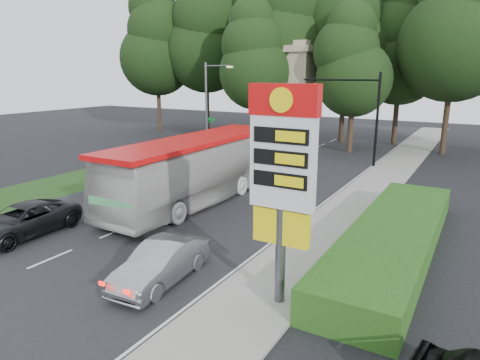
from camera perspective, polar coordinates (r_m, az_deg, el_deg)
The scene contains 21 objects.
ground at distance 18.40m, azimuth -25.20°, elevation -10.13°, with size 120.00×120.00×0.00m, color black.
road_surface at distance 26.53m, azimuth -3.69°, elevation -1.50°, with size 14.00×80.00×0.02m, color black.
sidewalk_right at distance 23.09m, azimuth 14.20°, elevation -4.18°, with size 3.00×80.00×0.12m, color gray.
grass_verge_left at distance 36.81m, azimuth -10.86°, elevation 2.70°, with size 5.00×50.00×0.02m, color #193814.
hedge at distance 18.62m, azimuth 19.77°, elevation -7.31°, with size 3.00×14.00×1.20m, color #214712.
gas_station_pylon at distance 12.58m, azimuth 5.70°, elevation 1.70°, with size 2.10×0.45×6.85m.
traffic_signal_mast at distance 34.39m, azimuth 15.77°, elevation 9.49°, with size 6.10×0.35×7.20m.
streetlight_signs at distance 37.85m, azimuth -4.23°, elevation 9.99°, with size 2.75×0.98×8.00m.
monument at distance 42.49m, azimuth 7.68°, elevation 11.26°, with size 3.00×3.00×10.05m.
tree_far_west at distance 55.75m, azimuth -11.11°, elevation 17.52°, with size 8.96×8.96×17.60m.
tree_west_mid at distance 53.76m, azimuth -4.56°, elevation 18.93°, with size 9.80×9.80×19.25m.
tree_west_near at distance 52.27m, azimuth 2.47°, elevation 17.27°, with size 8.40×8.40×16.50m.
tree_center_left at distance 46.65m, azimuth 5.86°, elevation 20.06°, with size 10.08×10.08×19.80m.
tree_center_right at distance 46.32m, azimuth 14.06°, elevation 18.53°, with size 9.24×9.24×18.15m.
tree_east_near at distance 47.01m, azimuth 20.77°, elevation 16.35°, with size 8.12×8.12×15.95m.
tree_east_mid at distance 42.55m, azimuth 26.99°, elevation 18.36°, with size 9.52×9.52×18.70m.
tree_monument_left at distance 43.27m, azimuth 2.22°, elevation 16.15°, with size 7.28×7.28×14.30m.
tree_monument_right at distance 40.19m, azimuth 15.05°, elevation 14.90°, with size 6.72×6.72×13.20m.
transit_bus at distance 23.98m, azimuth -5.79°, elevation 1.25°, with size 3.07×13.12×3.66m, color beige.
sedan_silver at distance 15.39m, azimuth -10.48°, elevation -10.84°, with size 1.50×4.29×1.41m, color #929498.
suv_charcoal at distance 21.50m, azimuth -27.06°, elevation -4.86°, with size 2.38×5.16×1.43m, color black.
Camera 1 is at (14.24, -9.22, 7.14)m, focal length 32.00 mm.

